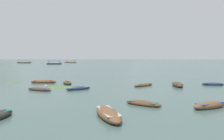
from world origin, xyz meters
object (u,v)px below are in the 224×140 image
(rowboat_0, at_px, (40,89))
(rowboat_9, at_px, (67,83))
(rowboat_5, at_px, (210,105))
(rowboat_12, at_px, (108,114))
(ferry_1, at_px, (70,62))
(mooring_buoy, at_px, (46,86))
(rowboat_1, at_px, (44,82))
(rowboat_2, at_px, (143,103))
(rowboat_4, at_px, (143,85))
(rowboat_7, at_px, (213,84))
(rowboat_11, at_px, (177,85))
(ferry_2, at_px, (54,64))
(rowboat_8, at_px, (78,88))
(ferry_0, at_px, (24,63))

(rowboat_0, bearing_deg, rowboat_9, 75.90)
(rowboat_5, bearing_deg, rowboat_12, -158.85)
(ferry_1, xyz_separation_m, mooring_buoy, (31.00, -170.39, -0.35))
(rowboat_9, distance_m, ferry_1, 170.17)
(rowboat_1, bearing_deg, rowboat_2, -51.20)
(rowboat_4, xyz_separation_m, rowboat_7, (9.96, 1.18, -0.00))
(rowboat_4, xyz_separation_m, rowboat_12, (-4.23, -16.89, 0.06))
(rowboat_2, height_order, rowboat_11, rowboat_11)
(ferry_2, bearing_deg, rowboat_0, -75.55)
(rowboat_5, relative_size, rowboat_8, 1.07)
(rowboat_0, height_order, rowboat_11, rowboat_11)
(ferry_0, bearing_deg, rowboat_5, -63.93)
(rowboat_0, height_order, rowboat_9, rowboat_9)
(rowboat_0, relative_size, rowboat_1, 0.87)
(rowboat_5, distance_m, rowboat_12, 8.21)
(rowboat_8, xyz_separation_m, rowboat_12, (4.10, -13.13, 0.06))
(mooring_buoy, bearing_deg, rowboat_12, -60.67)
(rowboat_1, relative_size, rowboat_4, 1.21)
(rowboat_2, distance_m, rowboat_5, 5.04)
(rowboat_0, distance_m, rowboat_12, 14.89)
(rowboat_4, height_order, ferry_0, ferry_0)
(ferry_2, bearing_deg, rowboat_4, -69.22)
(rowboat_11, relative_size, ferry_1, 0.41)
(rowboat_12, height_order, ferry_0, ferry_0)
(ferry_0, bearing_deg, rowboat_2, -65.18)
(rowboat_9, bearing_deg, ferry_0, 114.09)
(rowboat_7, xyz_separation_m, ferry_0, (-89.19, 153.80, 0.29))
(rowboat_2, xyz_separation_m, rowboat_5, (4.95, -0.91, 0.05))
(rowboat_2, height_order, rowboat_5, rowboat_5)
(rowboat_5, bearing_deg, rowboat_7, 66.59)
(rowboat_0, bearing_deg, rowboat_4, 20.19)
(rowboat_2, xyz_separation_m, rowboat_9, (-9.48, 15.39, 0.02))
(rowboat_9, relative_size, ferry_0, 0.33)
(rowboat_8, relative_size, rowboat_12, 0.70)
(rowboat_4, distance_m, rowboat_12, 17.42)
(rowboat_12, relative_size, ferry_1, 0.45)
(rowboat_11, bearing_deg, ferry_2, 112.73)
(rowboat_11, bearing_deg, ferry_0, 118.39)
(rowboat_5, height_order, ferry_1, ferry_1)
(rowboat_1, height_order, rowboat_7, rowboat_1)
(rowboat_2, height_order, ferry_1, ferry_1)
(rowboat_12, bearing_deg, mooring_buoy, 119.33)
(rowboat_11, distance_m, rowboat_12, 18.92)
(rowboat_7, bearing_deg, rowboat_12, -128.15)
(rowboat_4, distance_m, rowboat_9, 11.26)
(ferry_2, relative_size, mooring_buoy, 9.14)
(rowboat_1, distance_m, rowboat_5, 25.53)
(rowboat_8, height_order, ferry_0, ferry_0)
(rowboat_7, xyz_separation_m, mooring_buoy, (-23.07, -2.28, -0.05))
(rowboat_2, height_order, rowboat_8, rowboat_8)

